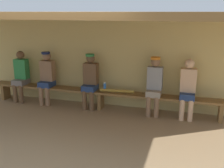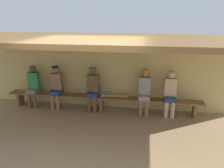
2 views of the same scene
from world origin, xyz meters
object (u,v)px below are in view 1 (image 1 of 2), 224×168
(player_leftmost, at_px, (21,74))
(player_in_blue, at_px, (188,87))
(bench, at_px, (101,94))
(player_in_red, at_px, (154,83))
(player_in_white, at_px, (47,75))
(water_bottle_clear, at_px, (105,87))
(baseball_bat, at_px, (117,91))
(player_with_sunglasses, at_px, (90,79))

(player_leftmost, xyz_separation_m, player_in_blue, (4.25, 0.00, 0.00))
(bench, xyz_separation_m, player_leftmost, (-2.22, 0.00, 0.34))
(player_in_blue, relative_size, player_in_red, 0.99)
(bench, bearing_deg, player_in_blue, 0.09)
(player_leftmost, xyz_separation_m, player_in_white, (0.77, 0.00, 0.02))
(player_in_white, bearing_deg, water_bottle_clear, 0.32)
(bench, distance_m, water_bottle_clear, 0.20)
(player_leftmost, height_order, water_bottle_clear, player_leftmost)
(water_bottle_clear, bearing_deg, bench, -173.21)
(player_in_blue, height_order, baseball_bat, player_in_blue)
(player_in_blue, relative_size, player_in_white, 0.99)
(player_leftmost, height_order, player_in_blue, same)
(bench, relative_size, player_in_red, 4.46)
(player_leftmost, relative_size, water_bottle_clear, 6.17)
(player_in_blue, xyz_separation_m, player_in_white, (-3.48, 0.00, 0.02))
(player_leftmost, relative_size, player_in_white, 0.99)
(player_in_blue, distance_m, player_in_white, 3.48)
(bench, bearing_deg, player_in_red, 0.16)
(player_in_white, relative_size, player_in_red, 1.00)
(player_with_sunglasses, bearing_deg, bench, -0.76)
(player_with_sunglasses, xyz_separation_m, baseball_bat, (0.67, -0.00, -0.25))
(player_leftmost, distance_m, player_in_blue, 4.25)
(bench, distance_m, player_leftmost, 2.25)
(player_in_red, bearing_deg, player_in_blue, -0.04)
(player_in_red, relative_size, player_with_sunglasses, 1.00)
(bench, relative_size, baseball_bat, 7.22)
(bench, xyz_separation_m, player_in_white, (-1.45, 0.00, 0.36))
(water_bottle_clear, xyz_separation_m, baseball_bat, (0.30, -0.01, -0.07))
(player_in_white, bearing_deg, bench, -0.14)
(player_in_blue, height_order, water_bottle_clear, player_in_blue)
(player_in_blue, bearing_deg, player_in_white, 179.99)
(baseball_bat, bearing_deg, player_in_red, -4.05)
(water_bottle_clear, bearing_deg, baseball_bat, -2.31)
(bench, height_order, player_in_red, player_in_red)
(player_in_red, xyz_separation_m, player_with_sunglasses, (-1.56, 0.00, 0.00))
(player_in_white, xyz_separation_m, player_in_red, (2.74, 0.00, 0.00))
(player_in_blue, height_order, player_in_red, player_in_red)
(player_in_white, height_order, player_in_red, same)
(player_leftmost, bearing_deg, player_in_blue, 0.00)
(player_in_blue, xyz_separation_m, player_with_sunglasses, (-2.29, 0.00, 0.02))
(player_in_red, distance_m, player_with_sunglasses, 1.56)
(player_with_sunglasses, distance_m, baseball_bat, 0.72)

